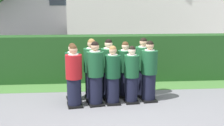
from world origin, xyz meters
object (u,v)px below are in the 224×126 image
object	(u,v)px
student_front_row_1	(95,75)
student_rear_row_4	(143,68)
student_in_red_blazer	(74,77)
student_rear_row_3	(125,71)
student_front_row_3	(132,76)
student_rear_row_0	(73,73)
student_front_row_4	(149,73)
student_rear_row_2	(109,70)
student_rear_row_1	(92,71)
student_front_row_2	(113,76)

from	to	relation	value
student_front_row_1	student_rear_row_4	size ratio (longest dim) A/B	1.00
student_in_red_blazer	student_front_row_1	world-z (taller)	student_front_row_1
student_in_red_blazer	student_rear_row_3	bearing A→B (deg)	26.56
student_front_row_3	student_rear_row_0	size ratio (longest dim) A/B	0.97
student_front_row_1	student_front_row_4	distance (m)	1.47
student_rear_row_2	student_front_row_3	bearing A→B (deg)	-35.77
student_rear_row_1	student_rear_row_4	bearing A→B (deg)	7.46
student_rear_row_3	student_rear_row_0	bearing A→B (deg)	-171.69
student_front_row_1	student_front_row_2	xyz separation A→B (m)	(0.46, 0.04, -0.06)
student_rear_row_3	student_front_row_1	bearing A→B (deg)	-144.18
student_rear_row_3	student_rear_row_4	bearing A→B (deg)	4.11
student_rear_row_1	student_rear_row_2	xyz separation A→B (m)	(0.47, 0.05, -0.01)
student_rear_row_0	student_rear_row_4	xyz separation A→B (m)	(1.98, 0.25, 0.05)
student_front_row_1	student_rear_row_2	size ratio (longest dim) A/B	1.01
student_front_row_1	student_front_row_2	distance (m)	0.46
student_front_row_4	student_rear_row_3	bearing A→B (deg)	144.62
student_front_row_1	student_front_row_3	size ratio (longest dim) A/B	1.09
student_rear_row_2	student_front_row_1	bearing A→B (deg)	-126.30
student_in_red_blazer	student_rear_row_0	distance (m)	0.49
student_front_row_2	student_front_row_4	size ratio (longest dim) A/B	0.94
student_front_row_4	student_front_row_2	bearing A→B (deg)	-171.19
student_front_row_4	student_rear_row_4	size ratio (longest dim) A/B	0.99
student_front_row_2	student_rear_row_3	distance (m)	0.71
student_rear_row_1	student_rear_row_4	world-z (taller)	student_rear_row_1
student_front_row_2	student_front_row_4	bearing A→B (deg)	8.81
student_rear_row_4	student_rear_row_1	bearing A→B (deg)	-172.54
student_front_row_1	student_front_row_2	bearing A→B (deg)	4.78
student_front_row_1	student_front_row_4	world-z (taller)	student_front_row_1
student_in_red_blazer	student_front_row_3	bearing A→B (deg)	6.88
student_in_red_blazer	student_front_row_4	bearing A→B (deg)	7.83
student_front_row_4	student_rear_row_1	size ratio (longest dim) A/B	0.98
student_front_row_1	student_rear_row_1	bearing A→B (deg)	100.24
student_in_red_blazer	student_rear_row_4	world-z (taller)	student_rear_row_4
student_front_row_2	student_front_row_3	xyz separation A→B (m)	(0.51, 0.06, -0.01)
student_front_row_4	student_rear_row_0	bearing A→B (deg)	174.10
student_in_red_blazer	student_front_row_1	size ratio (longest dim) A/B	0.96
student_rear_row_3	student_in_red_blazer	bearing A→B (deg)	-153.44
student_front_row_3	student_rear_row_4	bearing A→B (deg)	53.80
student_front_row_3	student_rear_row_4	size ratio (longest dim) A/B	0.91
student_in_red_blazer	student_rear_row_1	bearing A→B (deg)	49.89
student_rear_row_3	student_rear_row_4	size ratio (longest dim) A/B	0.94
student_rear_row_2	student_rear_row_3	size ratio (longest dim) A/B	1.06
student_rear_row_1	student_front_row_3	bearing A→B (deg)	-19.20
student_in_red_blazer	student_rear_row_1	xyz separation A→B (m)	(0.46, 0.55, 0.04)
student_front_row_2	student_rear_row_4	xyz separation A→B (m)	(0.92, 0.62, 0.06)
student_front_row_4	student_rear_row_1	bearing A→B (deg)	169.99
student_rear_row_3	student_front_row_3	bearing A→B (deg)	-78.29
student_front_row_4	student_rear_row_2	size ratio (longest dim) A/B	0.99
student_rear_row_0	student_rear_row_2	bearing A→B (deg)	6.62
student_rear_row_2	student_rear_row_3	world-z (taller)	student_rear_row_2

